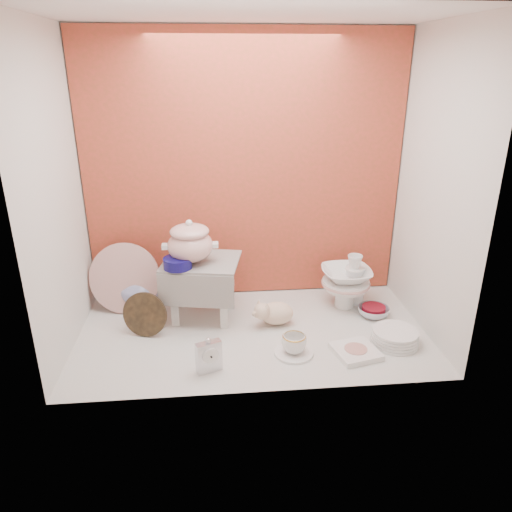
{
  "coord_description": "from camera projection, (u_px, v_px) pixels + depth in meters",
  "views": [
    {
      "loc": [
        -0.19,
        -2.19,
        1.31
      ],
      "look_at": [
        0.02,
        0.02,
        0.42
      ],
      "focal_mm": 33.84,
      "sensor_mm": 36.0,
      "label": 1
    }
  ],
  "objects": [
    {
      "name": "ground",
      "position": [
        253.0,
        332.0,
        2.53
      ],
      "size": [
        1.8,
        1.8,
        0.0
      ],
      "primitive_type": "plane",
      "color": "silver",
      "rests_on": "ground"
    },
    {
      "name": "niche_shell",
      "position": [
        249.0,
        147.0,
        2.35
      ],
      "size": [
        1.86,
        1.03,
        1.53
      ],
      "color": "#C43B31",
      "rests_on": "ground"
    },
    {
      "name": "step_stool",
      "position": [
        203.0,
        289.0,
        2.63
      ],
      "size": [
        0.45,
        0.41,
        0.33
      ],
      "primitive_type": null,
      "rotation": [
        0.0,
        0.0,
        -0.19
      ],
      "color": "silver",
      "rests_on": "ground"
    },
    {
      "name": "soup_tureen",
      "position": [
        190.0,
        241.0,
        2.5
      ],
      "size": [
        0.34,
        0.34,
        0.24
      ],
      "primitive_type": null,
      "rotation": [
        0.0,
        0.0,
        -0.26
      ],
      "color": "white",
      "rests_on": "step_stool"
    },
    {
      "name": "cobalt_bowl",
      "position": [
        178.0,
        263.0,
        2.46
      ],
      "size": [
        0.17,
        0.17,
        0.05
      ],
      "primitive_type": "cylinder",
      "rotation": [
        0.0,
        0.0,
        0.13
      ],
      "color": "#0F0B53",
      "rests_on": "step_stool"
    },
    {
      "name": "floral_platter",
      "position": [
        125.0,
        278.0,
        2.7
      ],
      "size": [
        0.41,
        0.19,
        0.39
      ],
      "primitive_type": null,
      "rotation": [
        0.0,
        0.0,
        -0.12
      ],
      "color": "silver",
      "rests_on": "ground"
    },
    {
      "name": "blue_white_vase",
      "position": [
        139.0,
        286.0,
        2.77
      ],
      "size": [
        0.3,
        0.3,
        0.25
      ],
      "primitive_type": "imported",
      "rotation": [
        0.0,
        0.0,
        -0.31
      ],
      "color": "white",
      "rests_on": "ground"
    },
    {
      "name": "lacquer_tray",
      "position": [
        145.0,
        315.0,
        2.46
      ],
      "size": [
        0.24,
        0.12,
        0.23
      ],
      "primitive_type": null,
      "rotation": [
        0.0,
        0.0,
        -0.28
      ],
      "color": "black",
      "rests_on": "ground"
    },
    {
      "name": "mantel_clock",
      "position": [
        209.0,
        355.0,
        2.18
      ],
      "size": [
        0.12,
        0.08,
        0.17
      ],
      "primitive_type": "cube",
      "rotation": [
        0.0,
        0.0,
        0.37
      ],
      "color": "silver",
      "rests_on": "ground"
    },
    {
      "name": "plush_pig",
      "position": [
        277.0,
        313.0,
        2.58
      ],
      "size": [
        0.24,
        0.17,
        0.14
      ],
      "primitive_type": "ellipsoid",
      "rotation": [
        0.0,
        0.0,
        -0.06
      ],
      "color": "beige",
      "rests_on": "ground"
    },
    {
      "name": "teacup_saucer",
      "position": [
        294.0,
        353.0,
        2.33
      ],
      "size": [
        0.22,
        0.22,
        0.01
      ],
      "primitive_type": "cylinder",
      "rotation": [
        0.0,
        0.0,
        -0.2
      ],
      "color": "white",
      "rests_on": "ground"
    },
    {
      "name": "gold_rim_teacup",
      "position": [
        294.0,
        343.0,
        2.31
      ],
      "size": [
        0.15,
        0.15,
        0.09
      ],
      "primitive_type": "imported",
      "rotation": [
        0.0,
        0.0,
        0.28
      ],
      "color": "white",
      "rests_on": "teacup_saucer"
    },
    {
      "name": "lattice_dish",
      "position": [
        356.0,
        352.0,
        2.33
      ],
      "size": [
        0.24,
        0.24,
        0.03
      ],
      "primitive_type": "cube",
      "rotation": [
        0.0,
        0.0,
        0.24
      ],
      "color": "white",
      "rests_on": "ground"
    },
    {
      "name": "dinner_plate_stack",
      "position": [
        395.0,
        337.0,
        2.41
      ],
      "size": [
        0.24,
        0.24,
        0.07
      ],
      "primitive_type": "cylinder",
      "rotation": [
        0.0,
        0.0,
        -0.02
      ],
      "color": "white",
      "rests_on": "ground"
    },
    {
      "name": "crystal_bowl",
      "position": [
        373.0,
        312.0,
        2.68
      ],
      "size": [
        0.23,
        0.23,
        0.05
      ],
      "primitive_type": "imported",
      "rotation": [
        0.0,
        0.0,
        -0.42
      ],
      "color": "silver",
      "rests_on": "ground"
    },
    {
      "name": "clear_glass_vase",
      "position": [
        355.0,
        284.0,
        2.81
      ],
      "size": [
        0.13,
        0.13,
        0.23
      ],
      "primitive_type": "cylinder",
      "rotation": [
        0.0,
        0.0,
        -0.15
      ],
      "color": "silver",
      "rests_on": "ground"
    },
    {
      "name": "porcelain_tower",
      "position": [
        346.0,
        281.0,
        2.74
      ],
      "size": [
        0.3,
        0.3,
        0.32
      ],
      "primitive_type": null,
      "rotation": [
        0.0,
        0.0,
        0.08
      ],
      "color": "white",
      "rests_on": "ground"
    }
  ]
}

